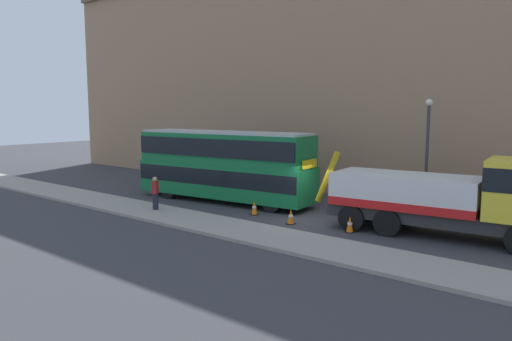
# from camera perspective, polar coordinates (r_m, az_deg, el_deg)

# --- Properties ---
(ground_plane) EXTENTS (120.00, 120.00, 0.00)m
(ground_plane) POSITION_cam_1_polar(r_m,az_deg,el_deg) (23.92, 7.06, -5.69)
(ground_plane) COLOR #38383D
(near_kerb) EXTENTS (60.00, 2.80, 0.15)m
(near_kerb) POSITION_cam_1_polar(r_m,az_deg,el_deg) (20.57, 0.77, -7.59)
(near_kerb) COLOR gray
(near_kerb) RESTS_ON ground_plane
(building_facade) EXTENTS (60.00, 1.50, 16.00)m
(building_facade) POSITION_cam_1_polar(r_m,az_deg,el_deg) (29.80, 14.87, 12.30)
(building_facade) COLOR #9E7A5B
(building_facade) RESTS_ON ground_plane
(recovery_tow_truck) EXTENTS (10.23, 3.51, 3.67)m
(recovery_tow_truck) POSITION_cam_1_polar(r_m,az_deg,el_deg) (21.59, 21.70, -2.82)
(recovery_tow_truck) COLOR #2D2D2D
(recovery_tow_truck) RESTS_ON ground_plane
(double_decker_bus) EXTENTS (11.19, 3.62, 4.06)m
(double_decker_bus) POSITION_cam_1_polar(r_m,az_deg,el_deg) (27.91, -3.82, 0.87)
(double_decker_bus) COLOR #146B38
(double_decker_bus) RESTS_ON ground_plane
(pedestrian_onlooker) EXTENTS (0.43, 0.48, 1.71)m
(pedestrian_onlooker) POSITION_cam_1_polar(r_m,az_deg,el_deg) (25.62, -11.75, -2.67)
(pedestrian_onlooker) COLOR #232333
(pedestrian_onlooker) RESTS_ON near_kerb
(traffic_cone_near_bus) EXTENTS (0.36, 0.36, 0.72)m
(traffic_cone_near_bus) POSITION_cam_1_polar(r_m,az_deg,el_deg) (24.63, -0.20, -4.44)
(traffic_cone_near_bus) COLOR orange
(traffic_cone_near_bus) RESTS_ON ground_plane
(traffic_cone_midway) EXTENTS (0.36, 0.36, 0.72)m
(traffic_cone_midway) POSITION_cam_1_polar(r_m,az_deg,el_deg) (22.71, 4.10, -5.48)
(traffic_cone_midway) COLOR orange
(traffic_cone_midway) RESTS_ON ground_plane
(traffic_cone_near_truck) EXTENTS (0.36, 0.36, 0.72)m
(traffic_cone_near_truck) POSITION_cam_1_polar(r_m,az_deg,el_deg) (21.59, 10.96, -6.27)
(traffic_cone_near_truck) COLOR orange
(traffic_cone_near_truck) RESTS_ON ground_plane
(street_lamp) EXTENTS (0.36, 0.36, 5.83)m
(street_lamp) POSITION_cam_1_polar(r_m,az_deg,el_deg) (26.41, 19.47, 2.80)
(street_lamp) COLOR #38383D
(street_lamp) RESTS_ON ground_plane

